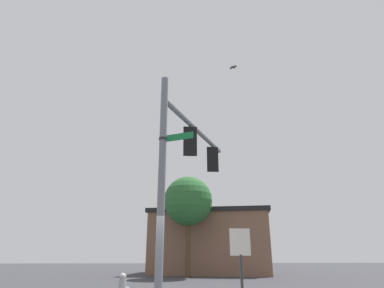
% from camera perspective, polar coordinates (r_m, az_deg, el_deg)
% --- Properties ---
extents(signal_pole, '(0.24, 0.24, 7.27)m').
position_cam_1_polar(signal_pole, '(10.05, -5.50, -6.41)').
color(signal_pole, slate).
rests_on(signal_pole, ground).
extents(mast_arm, '(2.94, 5.66, 0.21)m').
position_cam_1_polar(mast_arm, '(13.58, 0.94, 2.44)').
color(mast_arm, slate).
extents(traffic_light_nearest_pole, '(0.54, 0.49, 1.31)m').
position_cam_1_polar(traffic_light_nearest_pole, '(12.62, -0.39, 0.27)').
color(traffic_light_nearest_pole, black).
extents(traffic_light_mid_inner, '(0.54, 0.49, 1.31)m').
position_cam_1_polar(traffic_light_mid_inner, '(15.09, 3.66, -2.95)').
color(traffic_light_mid_inner, black).
extents(street_name_sign, '(1.10, 0.63, 0.22)m').
position_cam_1_polar(street_name_sign, '(10.30, -3.75, 1.11)').
color(street_name_sign, '#147238').
extents(bird_flying, '(0.28, 0.27, 0.10)m').
position_cam_1_polar(bird_flying, '(13.06, 7.49, 13.62)').
color(bird_flying, '#4C4742').
extents(storefront_building, '(9.73, 7.94, 4.47)m').
position_cam_1_polar(storefront_building, '(24.80, 3.42, -17.21)').
color(storefront_building, brown).
rests_on(storefront_building, ground).
extents(tree_by_storefront, '(3.21, 3.21, 6.30)m').
position_cam_1_polar(tree_by_storefront, '(21.17, -0.72, -10.35)').
color(tree_by_storefront, '#4C3823').
rests_on(tree_by_storefront, ground).
extents(fire_hydrant, '(0.35, 0.24, 0.82)m').
position_cam_1_polar(fire_hydrant, '(11.41, -12.49, -23.87)').
color(fire_hydrant, '#99999E').
rests_on(fire_hydrant, ground).
extents(historical_marker, '(0.60, 0.08, 2.13)m').
position_cam_1_polar(historical_marker, '(9.73, 8.79, -19.13)').
color(historical_marker, '#333333').
rests_on(historical_marker, ground).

